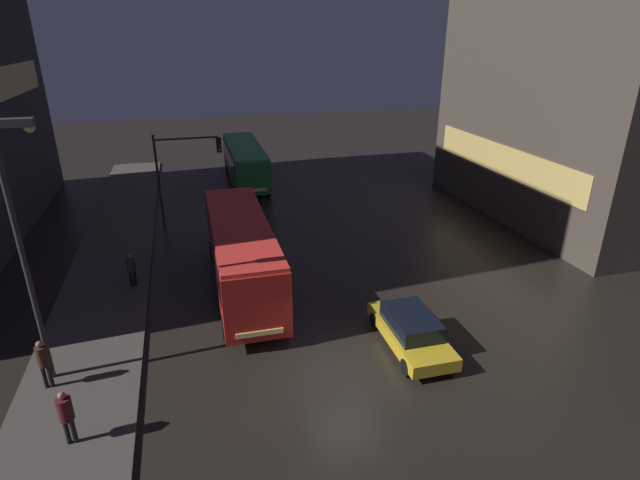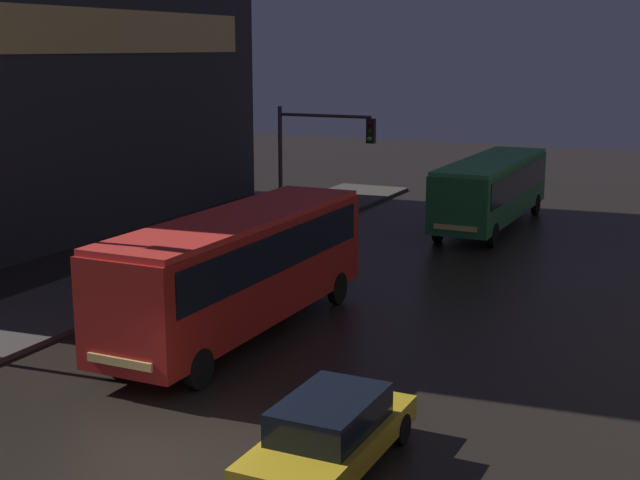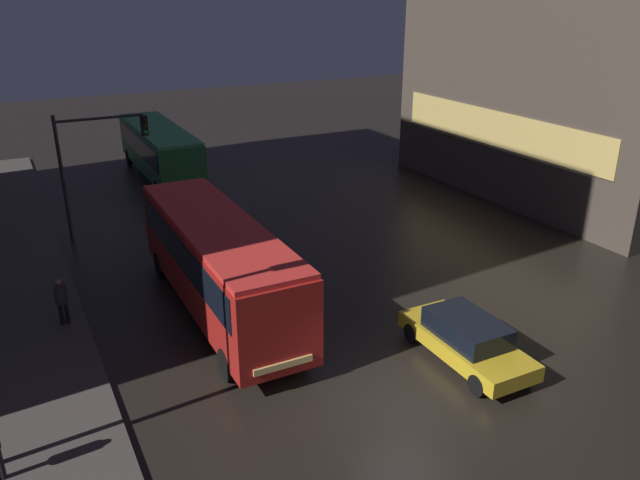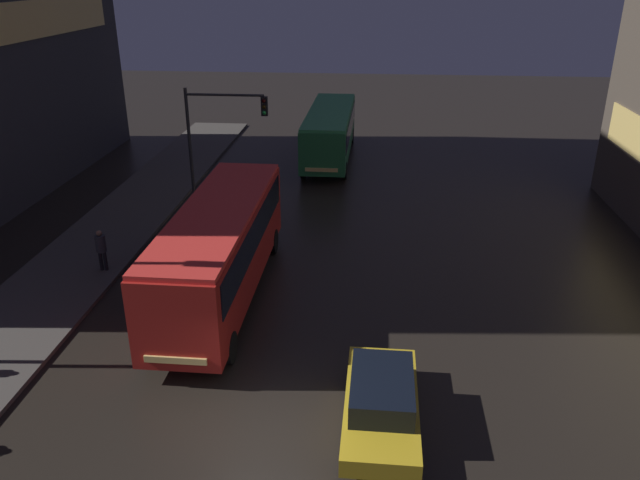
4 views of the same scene
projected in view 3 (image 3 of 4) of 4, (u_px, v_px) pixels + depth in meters
ground_plane at (406, 409)px, 17.07m from camera, size 120.00×120.00×0.00m
sidewalk_left at (22, 322)px, 21.39m from camera, size 4.00×48.00×0.15m
building_right_block at (573, 68)px, 33.41m from camera, size 10.07×17.32×13.45m
bus_near at (218, 258)px, 21.37m from camera, size 2.68×10.86×3.43m
bus_far at (159, 147)px, 37.35m from camera, size 2.67×10.84×3.07m
car_taxi at (466, 339)px, 19.07m from camera, size 1.95×4.64×1.44m
pedestrian_near at (61, 297)px, 20.75m from camera, size 0.51×0.51×1.66m
traffic_light_main at (94, 152)px, 27.65m from camera, size 4.00×0.35×5.72m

